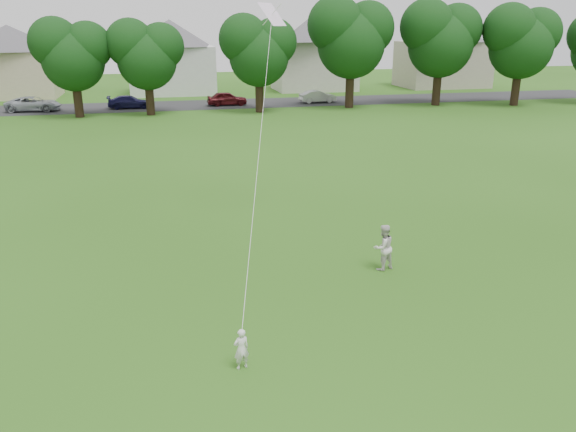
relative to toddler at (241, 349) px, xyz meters
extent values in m
plane|color=#254F12|center=(0.27, 1.36, -0.49)|extent=(160.00, 160.00, 0.00)
cube|color=#2D2D30|center=(0.27, 43.36, -0.48)|extent=(90.00, 7.00, 0.01)
imported|color=silver|center=(0.00, 0.00, 0.00)|extent=(0.40, 0.32, 0.97)
imported|color=silver|center=(5.02, 4.30, 0.24)|extent=(0.84, 0.74, 1.45)
plane|color=white|center=(2.78, 10.13, 7.05)|extent=(1.24, 1.22, 0.79)
cylinder|color=white|center=(1.39, 5.07, 3.63)|extent=(0.01, 0.01, 12.54)
cylinder|color=black|center=(-7.76, 38.08, 1.03)|extent=(0.70, 0.70, 3.04)
cylinder|color=black|center=(-2.08, 38.00, 1.01)|extent=(0.70, 0.70, 3.00)
cylinder|color=black|center=(7.08, 37.54, 1.09)|extent=(0.71, 0.71, 3.15)
cylinder|color=black|center=(15.53, 38.52, 1.38)|extent=(0.76, 0.76, 3.73)
cylinder|color=black|center=(23.98, 38.28, 1.35)|extent=(0.75, 0.75, 3.67)
cylinder|color=black|center=(31.09, 36.52, 1.28)|extent=(0.74, 0.74, 3.53)
imported|color=#9A9FA8|center=(-12.05, 42.36, 0.15)|extent=(4.69, 2.44, 1.26)
imported|color=#161441|center=(-3.92, 42.36, 0.09)|extent=(3.90, 1.59, 1.13)
imported|color=#511014|center=(4.85, 42.36, 0.16)|extent=(3.74, 1.57, 1.27)
imported|color=#B5B5B5|center=(13.64, 42.36, 0.10)|extent=(3.60, 1.43, 1.16)
cube|color=beige|center=(-15.73, 53.36, 1.83)|extent=(8.50, 6.40, 4.63)
pyramid|color=#545156|center=(-15.73, 53.36, 6.69)|extent=(12.26, 12.26, 2.55)
cube|color=silver|center=(0.27, 53.36, 2.00)|extent=(8.93, 7.03, 4.97)
pyramid|color=#545156|center=(0.27, 53.36, 7.22)|extent=(12.89, 12.89, 2.74)
cube|color=beige|center=(16.27, 53.36, 2.20)|extent=(8.93, 6.31, 5.38)
pyramid|color=#545156|center=(16.27, 53.36, 7.85)|extent=(12.88, 12.88, 2.96)
cube|color=#B2A894|center=(32.27, 53.36, 2.14)|extent=(9.84, 6.97, 5.25)
pyramid|color=#545156|center=(32.27, 53.36, 7.65)|extent=(14.20, 14.20, 2.89)
camera|label=1|loc=(-1.37, -10.60, 6.72)|focal=35.00mm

